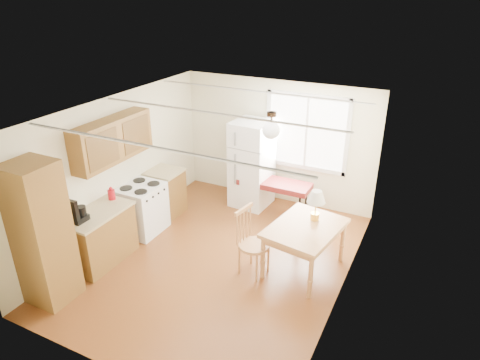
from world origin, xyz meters
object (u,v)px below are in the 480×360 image
Objects in this scene: refrigerator at (252,164)px; chair at (249,236)px; bench at (275,184)px; dining_table at (305,232)px.

refrigerator is 1.62× the size of chair.
dining_table is (1.14, -1.58, 0.10)m from bench.
chair is (-0.77, -0.40, -0.06)m from dining_table.
dining_table is 0.87m from chair.
bench is 2.01m from chair.
dining_table reaches higher than bench.
refrigerator is 1.24× the size of bench.
chair is at bearing -79.34° from bench.
refrigerator is at bearing 170.07° from bench.
refrigerator reaches higher than dining_table.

